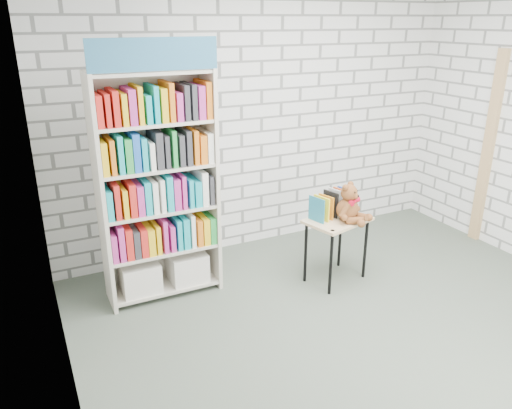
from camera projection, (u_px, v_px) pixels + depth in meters
name	position (u px, v px, depth m)	size (l,w,h in m)	color
ground	(371.00, 331.00, 4.06)	(4.50, 4.50, 0.00)	#4A5548
room_shell	(392.00, 111.00, 3.43)	(4.52, 4.02, 2.81)	silver
bookshelf	(157.00, 186.00, 4.29)	(1.00, 0.39, 2.25)	beige
display_table	(337.00, 228.00, 4.67)	(0.67, 0.54, 0.63)	#D6B080
table_books	(331.00, 204.00, 4.67)	(0.44, 0.28, 0.24)	teal
teddy_bear	(350.00, 206.00, 4.56)	(0.35, 0.33, 0.36)	brown
door_trim	(488.00, 149.00, 5.40)	(0.05, 0.12, 2.10)	tan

